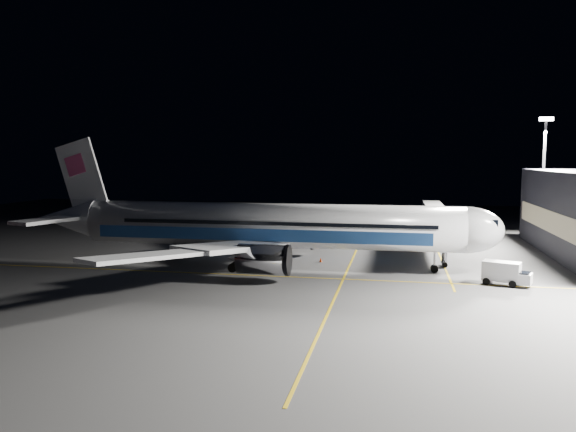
# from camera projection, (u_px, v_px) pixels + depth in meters

# --- Properties ---
(ground) EXTENTS (200.00, 200.00, 0.00)m
(ground) POSITION_uv_depth(u_px,v_px,m) (270.00, 266.00, 72.20)
(ground) COLOR #4C4C4F
(ground) RESTS_ON ground
(guide_line_main) EXTENTS (0.25, 80.00, 0.01)m
(guide_line_main) POSITION_uv_depth(u_px,v_px,m) (348.00, 269.00, 70.29)
(guide_line_main) COLOR gold
(guide_line_main) RESTS_ON ground
(guide_line_cross) EXTENTS (70.00, 0.25, 0.01)m
(guide_line_cross) POSITION_uv_depth(u_px,v_px,m) (259.00, 276.00, 66.35)
(guide_line_cross) COLOR gold
(guide_line_cross) RESTS_ON ground
(guide_line_side) EXTENTS (0.25, 40.00, 0.01)m
(guide_line_side) POSITION_uv_depth(u_px,v_px,m) (441.00, 258.00, 77.74)
(guide_line_side) COLOR gold
(guide_line_side) RESTS_ON ground
(airliner) EXTENTS (61.48, 54.22, 16.64)m
(airliner) POSITION_uv_depth(u_px,v_px,m) (262.00, 226.00, 71.87)
(airliner) COLOR silver
(airliner) RESTS_ON ground
(jet_bridge) EXTENTS (3.60, 34.40, 6.30)m
(jet_bridge) POSITION_uv_depth(u_px,v_px,m) (438.00, 219.00, 85.13)
(jet_bridge) COLOR #B2B2B7
(jet_bridge) RESTS_ON ground
(floodlight_mast_north) EXTENTS (2.40, 0.68, 20.70)m
(floodlight_mast_north) POSITION_uv_depth(u_px,v_px,m) (544.00, 167.00, 94.46)
(floodlight_mast_north) COLOR #59595E
(floodlight_mast_north) RESTS_ON ground
(service_truck) EXTENTS (5.39, 3.60, 2.57)m
(service_truck) POSITION_uv_depth(u_px,v_px,m) (506.00, 273.00, 61.29)
(service_truck) COLOR silver
(service_truck) RESTS_ON ground
(baggage_tug) EXTENTS (2.43, 1.98, 1.71)m
(baggage_tug) POSITION_uv_depth(u_px,v_px,m) (260.00, 238.00, 91.43)
(baggage_tug) COLOR black
(baggage_tug) RESTS_ON ground
(safety_cone_a) EXTENTS (0.36, 0.36, 0.54)m
(safety_cone_a) POSITION_uv_depth(u_px,v_px,m) (252.00, 258.00, 76.75)
(safety_cone_a) COLOR #FF400A
(safety_cone_a) RESTS_ON ground
(safety_cone_b) EXTENTS (0.41, 0.41, 0.61)m
(safety_cone_b) POSITION_uv_depth(u_px,v_px,m) (321.00, 260.00, 74.93)
(safety_cone_b) COLOR #FF400A
(safety_cone_b) RESTS_ON ground
(safety_cone_c) EXTENTS (0.40, 0.40, 0.61)m
(safety_cone_c) POSITION_uv_depth(u_px,v_px,m) (231.00, 250.00, 82.68)
(safety_cone_c) COLOR #FF400A
(safety_cone_c) RESTS_ON ground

